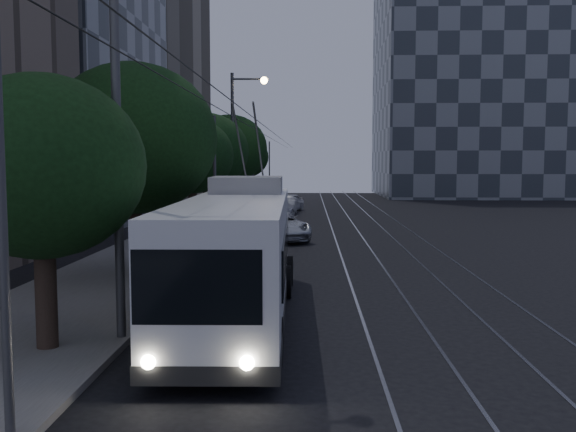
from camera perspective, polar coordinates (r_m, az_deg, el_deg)
The scene contains 21 objects.
ground at distance 19.09m, azimuth 5.11°, elevation -7.19°, with size 120.00×120.00×0.00m, color black.
sidewalk at distance 39.36m, azimuth -7.54°, elevation -0.80°, with size 5.00×90.00×0.15m, color slate.
tram_rails at distance 39.01m, azimuth 7.12°, elevation -0.95°, with size 4.52×90.00×0.02m.
overhead_wires at distance 38.83m, azimuth -3.91°, elevation 4.17°, with size 2.23×90.00×6.00m.
building_glass_mid at distance 45.39m, azimuth -22.42°, elevation 16.58°, with size 14.40×18.40×26.80m.
building_tan_far at distance 64.63m, azimuth -14.94°, elevation 16.80°, with size 14.40×22.40×34.80m.
building_distant_right at distance 76.48m, azimuth 16.59°, elevation 10.78°, with size 22.00×18.00×24.00m, color #363D45.
trolleybus at distance 16.38m, azimuth -4.54°, elevation -3.41°, with size 2.72×11.92×5.63m.
pickup_silver at distance 32.34m, azimuth -1.02°, elevation -0.83°, with size 2.45×5.30×1.47m, color #B1B5BA.
car_white_a at distance 37.37m, azimuth -0.80°, elevation -0.21°, with size 1.48×3.69×1.26m, color #BABABE.
car_white_b at distance 42.64m, azimuth -1.43°, elevation 0.48°, with size 1.86×4.56×1.32m, color silver.
car_white_c at distance 47.78m, azimuth -0.09°, elevation 0.90°, with size 1.29×3.71×1.22m, color #B2B3B7.
car_white_d at distance 50.07m, azimuth -0.00°, elevation 1.20°, with size 1.67×4.14×1.41m, color silver.
tree_0 at distance 13.95m, azimuth -21.04°, elevation 4.05°, with size 4.18×4.18×5.77m.
tree_1 at distance 22.39m, azimuth -13.56°, elevation 6.69°, with size 5.67×5.67×7.30m.
tree_2 at distance 32.97m, azimuth -8.52°, elevation 5.27°, with size 4.25×4.25×6.15m.
tree_3 at distance 35.43m, azimuth -7.28°, elevation 5.69°, with size 4.66×4.66×6.59m.
tree_4 at distance 44.26m, azimuth -5.20°, elevation 5.98°, with size 5.14×5.14×7.13m.
tree_5 at distance 55.18m, azimuth -3.80°, elevation 5.24°, with size 3.94×3.94×6.07m.
streetlamp_near at distance 14.38m, azimuth -13.48°, elevation 14.13°, with size 2.54×0.44×10.58m.
streetlamp_far at distance 39.98m, azimuth -4.37°, elevation 7.34°, with size 2.28×0.44×9.35m.
Camera 1 is at (-1.09, -18.63, 4.02)m, focal length 40.00 mm.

